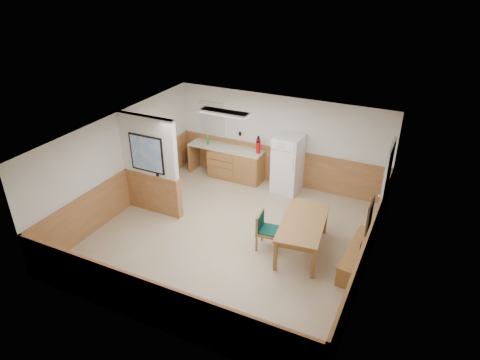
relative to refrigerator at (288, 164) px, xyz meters
The scene contains 20 objects.
ground 2.77m from the refrigerator, 98.11° to the right, with size 6.00×6.00×0.00m, color tan.
ceiling 3.16m from the refrigerator, 98.11° to the right, with size 6.00×6.00×0.02m, color white.
back_wall 0.70m from the refrigerator, 135.34° to the left, with size 6.00×0.02×2.50m, color white.
right_wall 3.74m from the refrigerator, 45.05° to the right, with size 0.02×6.00×2.50m, color white.
left_wall 4.30m from the refrigerator, 142.07° to the right, with size 0.02×6.00×2.50m, color white.
wainscot_back 0.59m from the refrigerator, 136.93° to the left, with size 6.00×0.04×1.00m, color #B27847.
wainscot_right 3.71m from the refrigerator, 45.27° to the right, with size 0.04×6.00×1.00m, color #B27847.
wainscot_left 4.27m from the refrigerator, 141.91° to the right, with size 0.04×6.00×1.00m, color #B27847.
partition_wall 3.61m from the refrigerator, 137.15° to the right, with size 1.50×0.20×2.50m.
kitchen_counter 1.62m from the refrigerator, behind, with size 2.20×0.61×1.00m.
exterior_door 2.70m from the refrigerator, 15.74° to the right, with size 0.07×1.02×2.15m.
kitchen_window 2.61m from the refrigerator, behind, with size 0.80×0.04×1.00m.
wall_painting 3.98m from the refrigerator, 48.51° to the right, with size 0.04×0.50×0.60m.
fluorescent_fixture 2.43m from the refrigerator, 131.45° to the right, with size 1.20×0.30×0.09m.
refrigerator is the anchor object (origin of this frame).
dining_table 2.73m from the refrigerator, 63.07° to the right, with size 1.10×1.86×0.75m.
dining_bench 3.45m from the refrigerator, 45.20° to the right, with size 0.48×1.70×0.45m.
dining_chair 2.70m from the refrigerator, 80.30° to the right, with size 0.71×0.53×0.85m.
fire_extinguisher 0.96m from the refrigerator, behind, with size 0.16×0.16×0.50m.
soap_bottle 2.45m from the refrigerator, behind, with size 0.07×0.07×0.22m, color #1A9231.
Camera 1 is at (3.66, -7.18, 5.72)m, focal length 32.00 mm.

